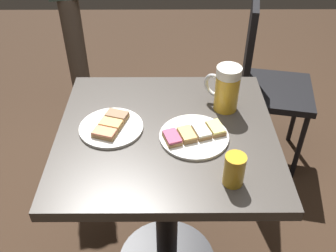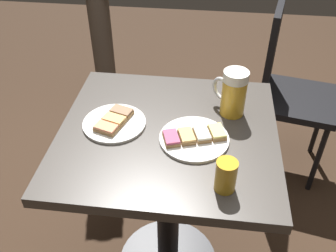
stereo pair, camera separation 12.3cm
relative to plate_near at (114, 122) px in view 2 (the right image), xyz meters
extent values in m
cylinder|color=black|center=(0.01, 0.18, -0.40)|extent=(0.09, 0.09, 0.74)
cube|color=#423D38|center=(0.01, 0.18, -0.03)|extent=(0.67, 0.72, 0.04)
cylinder|color=white|center=(0.00, 0.00, 0.00)|extent=(0.21, 0.21, 0.01)
cube|color=#9E7547|center=(-0.05, 0.02, 0.01)|extent=(0.07, 0.09, 0.01)
cube|color=#997051|center=(-0.05, 0.02, 0.02)|extent=(0.06, 0.08, 0.01)
cube|color=#9E7547|center=(0.00, 0.00, 0.01)|extent=(0.07, 0.09, 0.01)
cube|color=#E5B266|center=(0.00, 0.00, 0.02)|extent=(0.06, 0.08, 0.01)
cube|color=#9E7547|center=(0.05, -0.02, 0.01)|extent=(0.07, 0.09, 0.01)
cube|color=#EA8E66|center=(0.05, -0.02, 0.02)|extent=(0.06, 0.08, 0.01)
cylinder|color=white|center=(0.05, 0.27, 0.00)|extent=(0.22, 0.22, 0.01)
cube|color=#9E7547|center=(0.07, 0.20, 0.01)|extent=(0.08, 0.07, 0.01)
cube|color=#BC4C70|center=(0.07, 0.20, 0.02)|extent=(0.08, 0.06, 0.01)
cube|color=#9E7547|center=(0.05, 0.25, 0.01)|extent=(0.08, 0.07, 0.01)
cube|color=#E5B266|center=(0.05, 0.25, 0.02)|extent=(0.08, 0.06, 0.01)
cube|color=#9E7547|center=(0.04, 0.30, 0.01)|extent=(0.08, 0.07, 0.01)
cube|color=white|center=(0.04, 0.30, 0.02)|extent=(0.08, 0.06, 0.01)
cube|color=#9E7547|center=(0.02, 0.34, 0.01)|extent=(0.08, 0.07, 0.01)
cube|color=#EFE07A|center=(0.02, 0.34, 0.02)|extent=(0.08, 0.06, 0.01)
cylinder|color=gold|center=(-0.11, 0.39, 0.06)|extent=(0.08, 0.08, 0.13)
cylinder|color=white|center=(-0.11, 0.39, 0.14)|extent=(0.08, 0.08, 0.03)
torus|color=silver|center=(-0.15, 0.35, 0.06)|extent=(0.07, 0.07, 0.09)
cylinder|color=gold|center=(0.24, 0.37, 0.04)|extent=(0.06, 0.06, 0.10)
cylinder|color=black|center=(-0.53, 0.89, -0.57)|extent=(0.03, 0.03, 0.43)
cylinder|color=black|center=(-0.84, 0.95, -0.57)|extent=(0.03, 0.03, 0.43)
cylinder|color=black|center=(-0.59, 0.58, -0.57)|extent=(0.03, 0.03, 0.43)
cylinder|color=black|center=(-0.90, 0.64, -0.57)|extent=(0.03, 0.03, 0.43)
cube|color=black|center=(-0.71, 0.77, -0.33)|extent=(0.45, 0.45, 0.04)
cube|color=black|center=(-0.75, 0.60, -0.08)|extent=(0.34, 0.10, 0.47)
cylinder|color=#51473D|center=(-1.03, -0.35, -0.36)|extent=(0.11, 0.11, 0.85)
cylinder|color=#51473D|center=(-1.24, -0.39, -0.36)|extent=(0.11, 0.11, 0.85)
camera|label=1|loc=(0.97, 0.18, 0.78)|focal=40.45mm
camera|label=2|loc=(0.97, 0.30, 0.78)|focal=40.45mm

